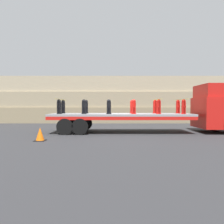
% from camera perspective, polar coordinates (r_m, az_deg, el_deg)
% --- Properties ---
extents(ground_plane, '(120.00, 120.00, 0.00)m').
position_cam_1_polar(ground_plane, '(13.81, 2.21, -5.31)').
color(ground_plane, '#2D2D30').
extents(rock_cliff, '(60.00, 3.30, 4.57)m').
position_cam_1_polar(rock_cliff, '(22.41, 1.31, 3.17)').
color(rock_cliff, gray).
rests_on(rock_cliff, ground_plane).
extents(truck_cab, '(2.29, 2.73, 2.98)m').
position_cam_1_polar(truck_cab, '(15.21, 25.58, 0.84)').
color(truck_cab, red).
rests_on(truck_cab, ground_plane).
extents(flatbed_trailer, '(8.72, 2.66, 1.18)m').
position_cam_1_polar(flatbed_trailer, '(13.72, -0.72, -1.41)').
color(flatbed_trailer, gray).
rests_on(flatbed_trailer, ground_plane).
extents(fire_hydrant_black_near_0, '(0.32, 0.56, 0.88)m').
position_cam_1_polar(fire_hydrant_black_near_0, '(13.52, -13.81, 1.32)').
color(fire_hydrant_black_near_0, black).
rests_on(fire_hydrant_black_near_0, flatbed_trailer).
extents(fire_hydrant_black_far_0, '(0.32, 0.56, 0.88)m').
position_cam_1_polar(fire_hydrant_black_far_0, '(14.62, -12.77, 1.34)').
color(fire_hydrant_black_far_0, black).
rests_on(fire_hydrant_black_far_0, flatbed_trailer).
extents(fire_hydrant_black_near_1, '(0.32, 0.56, 0.88)m').
position_cam_1_polar(fire_hydrant_black_near_1, '(13.24, -7.48, 1.35)').
color(fire_hydrant_black_near_1, black).
rests_on(fire_hydrant_black_near_1, flatbed_trailer).
extents(fire_hydrant_black_far_1, '(0.32, 0.56, 0.88)m').
position_cam_1_polar(fire_hydrant_black_far_1, '(14.37, -6.90, 1.36)').
color(fire_hydrant_black_far_1, black).
rests_on(fire_hydrant_black_far_1, flatbed_trailer).
extents(fire_hydrant_black_near_2, '(0.32, 0.56, 0.88)m').
position_cam_1_polar(fire_hydrant_black_near_2, '(13.14, -0.96, 1.36)').
color(fire_hydrant_black_near_2, black).
rests_on(fire_hydrant_black_near_2, flatbed_trailer).
extents(fire_hydrant_black_far_2, '(0.32, 0.56, 0.88)m').
position_cam_1_polar(fire_hydrant_black_far_2, '(14.27, -0.89, 1.37)').
color(fire_hydrant_black_far_2, black).
rests_on(fire_hydrant_black_far_2, flatbed_trailer).
extents(fire_hydrant_red_near_3, '(0.32, 0.56, 0.88)m').
position_cam_1_polar(fire_hydrant_red_near_3, '(13.20, 5.58, 1.35)').
color(fire_hydrant_red_near_3, red).
rests_on(fire_hydrant_red_near_3, flatbed_trailer).
extents(fire_hydrant_red_far_3, '(0.32, 0.56, 0.88)m').
position_cam_1_polar(fire_hydrant_red_far_3, '(14.33, 5.13, 1.37)').
color(fire_hydrant_red_far_3, red).
rests_on(fire_hydrant_red_far_3, flatbed_trailer).
extents(fire_hydrant_red_near_4, '(0.32, 0.56, 0.88)m').
position_cam_1_polar(fire_hydrant_red_near_4, '(13.43, 11.98, 1.33)').
color(fire_hydrant_red_near_4, red).
rests_on(fire_hydrant_red_near_4, flatbed_trailer).
extents(fire_hydrant_red_far_4, '(0.32, 0.56, 0.88)m').
position_cam_1_polar(fire_hydrant_red_far_4, '(14.54, 11.05, 1.35)').
color(fire_hydrant_red_far_4, red).
rests_on(fire_hydrant_red_far_4, flatbed_trailer).
extents(fire_hydrant_red_near_5, '(0.32, 0.56, 0.88)m').
position_cam_1_polar(fire_hydrant_red_near_5, '(13.83, 18.09, 1.29)').
color(fire_hydrant_red_near_5, red).
rests_on(fire_hydrant_red_near_5, flatbed_trailer).
extents(fire_hydrant_red_far_5, '(0.32, 0.56, 0.88)m').
position_cam_1_polar(fire_hydrant_red_far_5, '(14.91, 16.73, 1.32)').
color(fire_hydrant_red_far_5, red).
rests_on(fire_hydrant_red_far_5, flatbed_trailer).
extents(cargo_strap_rear, '(0.05, 2.77, 0.01)m').
position_cam_1_polar(cargo_strap_rear, '(14.08, -13.28, 3.19)').
color(cargo_strap_rear, yellow).
rests_on(cargo_strap_rear, fire_hydrant_black_near_0).
extents(cargo_strap_middle, '(0.05, 2.77, 0.01)m').
position_cam_1_polar(cargo_strap_middle, '(13.99, 11.51, 3.21)').
color(cargo_strap_middle, yellow).
rests_on(cargo_strap_middle, fire_hydrant_red_near_4).
extents(cargo_strap_front, '(0.05, 2.77, 0.01)m').
position_cam_1_polar(cargo_strap_front, '(14.37, 17.40, 3.13)').
color(cargo_strap_front, yellow).
rests_on(cargo_strap_front, fire_hydrant_red_near_5).
extents(traffic_cone, '(0.51, 0.51, 0.64)m').
position_cam_1_polar(traffic_cone, '(10.96, -18.40, -5.55)').
color(traffic_cone, black).
rests_on(traffic_cone, ground_plane).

